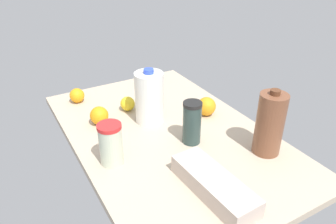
# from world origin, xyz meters

# --- Properties ---
(countertop) EXTENTS (1.20, 0.76, 0.03)m
(countertop) POSITION_xyz_m (0.00, 0.00, 0.01)
(countertop) COLOR #B8A58D
(countertop) RESTS_ON ground
(egg_carton) EXTENTS (0.34, 0.13, 0.07)m
(egg_carton) POSITION_xyz_m (0.39, -0.05, 0.06)
(egg_carton) COLOR beige
(egg_carton) RESTS_ON countertop
(shaker_bottle) EXTENTS (0.08, 0.08, 0.18)m
(shaker_bottle) POSITION_xyz_m (0.10, 0.05, 0.12)
(shaker_bottle) COLOR #2A3E3B
(shaker_bottle) RESTS_ON countertop
(chocolate_milk_jug) EXTENTS (0.10, 0.10, 0.26)m
(chocolate_milk_jug) POSITION_xyz_m (0.30, 0.26, 0.15)
(chocolate_milk_jug) COLOR brown
(chocolate_milk_jug) RESTS_ON countertop
(tumbler_cup) EXTENTS (0.09, 0.09, 0.16)m
(tumbler_cup) POSITION_xyz_m (0.07, -0.28, 0.11)
(tumbler_cup) COLOR beige
(tumbler_cup) RESTS_ON countertop
(milk_jug) EXTENTS (0.12, 0.12, 0.25)m
(milk_jug) POSITION_xyz_m (-0.12, -0.02, 0.15)
(milk_jug) COLOR white
(milk_jug) RESTS_ON countertop
(lime_far_back) EXTENTS (0.06, 0.06, 0.06)m
(lime_far_back) POSITION_xyz_m (-0.49, 0.12, 0.06)
(lime_far_back) COLOR #68B836
(lime_far_back) RESTS_ON countertop
(lemon_by_jug) EXTENTS (0.07, 0.07, 0.07)m
(lemon_by_jug) POSITION_xyz_m (-0.27, -0.07, 0.06)
(lemon_by_jug) COLOR yellow
(lemon_by_jug) RESTS_ON countertop
(orange_beside_bowl) EXTENTS (0.07, 0.07, 0.07)m
(orange_beside_bowl) POSITION_xyz_m (-0.47, -0.25, 0.07)
(orange_beside_bowl) COLOR orange
(orange_beside_bowl) RESTS_ON countertop
(orange_near_front) EXTENTS (0.09, 0.09, 0.09)m
(orange_near_front) POSITION_xyz_m (-0.05, 0.23, 0.07)
(orange_near_front) COLOR orange
(orange_near_front) RESTS_ON countertop
(orange_loose) EXTENTS (0.08, 0.08, 0.08)m
(orange_loose) POSITION_xyz_m (-0.21, -0.22, 0.07)
(orange_loose) COLOR orange
(orange_loose) RESTS_ON countertop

